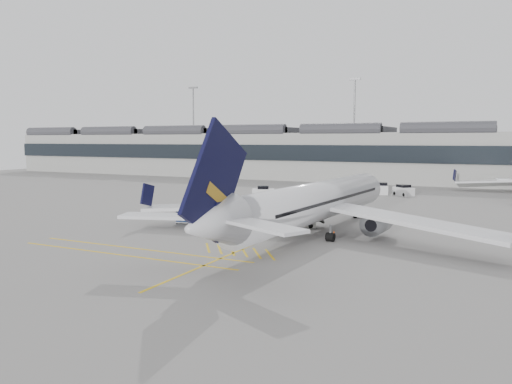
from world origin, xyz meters
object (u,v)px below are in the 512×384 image
at_px(airliner_main, 313,203).
at_px(pushback_tug, 201,220).
at_px(belt_loader, 295,221).
at_px(baggage_cart_a, 255,220).
at_px(ramp_agent_b, 259,216).
at_px(ramp_agent_a, 239,217).

xyz_separation_m(airliner_main, pushback_tug, (-13.28, 0.24, -2.66)).
height_order(airliner_main, belt_loader, airliner_main).
height_order(baggage_cart_a, ramp_agent_b, baggage_cart_a).
bearing_deg(ramp_agent_b, baggage_cart_a, 68.81).
xyz_separation_m(airliner_main, belt_loader, (-3.46, 3.92, -2.60)).
bearing_deg(ramp_agent_b, belt_loader, 132.29).
xyz_separation_m(belt_loader, ramp_agent_b, (-4.71, 0.64, 0.19)).
relative_size(belt_loader, baggage_cart_a, 2.66).
bearing_deg(baggage_cart_a, ramp_agent_a, 130.82).
bearing_deg(ramp_agent_a, ramp_agent_b, 26.90).
relative_size(airliner_main, ramp_agent_a, 26.07).
height_order(baggage_cart_a, pushback_tug, baggage_cart_a).
relative_size(baggage_cart_a, ramp_agent_a, 1.29).
distance_m(ramp_agent_a, pushback_tug, 4.31).
height_order(ramp_agent_a, pushback_tug, ramp_agent_a).
xyz_separation_m(baggage_cart_a, ramp_agent_a, (-2.63, 1.42, -0.15)).
relative_size(airliner_main, ramp_agent_b, 25.22).
bearing_deg(airliner_main, ramp_agent_b, 155.02).
relative_size(airliner_main, baggage_cart_a, 20.18).
bearing_deg(ramp_agent_a, belt_loader, -15.39).
distance_m(airliner_main, baggage_cart_a, 7.41).
height_order(belt_loader, baggage_cart_a, belt_loader).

